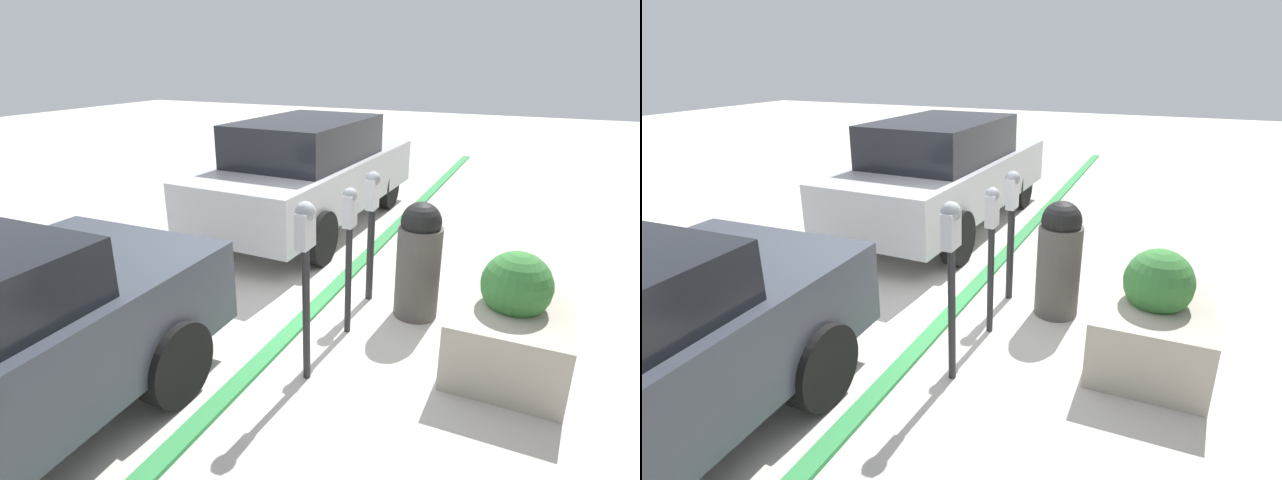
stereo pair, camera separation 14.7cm
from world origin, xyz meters
TOP-DOWN VIEW (x-y plane):
  - ground_plane at (0.00, 0.00)m, footprint 40.00×40.00m
  - curb_strip at (0.00, 0.08)m, footprint 19.00×0.16m
  - parking_meter_nearest at (-0.80, -0.37)m, footprint 0.18×0.16m
  - parking_meter_second at (0.02, -0.40)m, footprint 0.15×0.13m
  - parking_meter_middle at (0.77, -0.35)m, footprint 0.18×0.15m
  - planter_box at (0.07, -1.85)m, footprint 1.19×0.93m
  - parked_car_middle at (2.76, 1.34)m, footprint 4.53×1.85m
  - trash_bin at (0.63, -0.90)m, footprint 0.44×0.44m

SIDE VIEW (x-z plane):
  - ground_plane at x=0.00m, z-range 0.00..0.00m
  - curb_strip at x=0.00m, z-range 0.00..0.04m
  - planter_box at x=0.07m, z-range -0.13..0.92m
  - trash_bin at x=0.63m, z-range 0.01..1.21m
  - parked_car_middle at x=2.76m, z-range 0.03..1.69m
  - parking_meter_middle at x=0.77m, z-range 0.24..1.66m
  - parking_meter_second at x=0.02m, z-range 0.27..1.71m
  - parking_meter_nearest at x=-0.80m, z-range 0.34..1.86m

